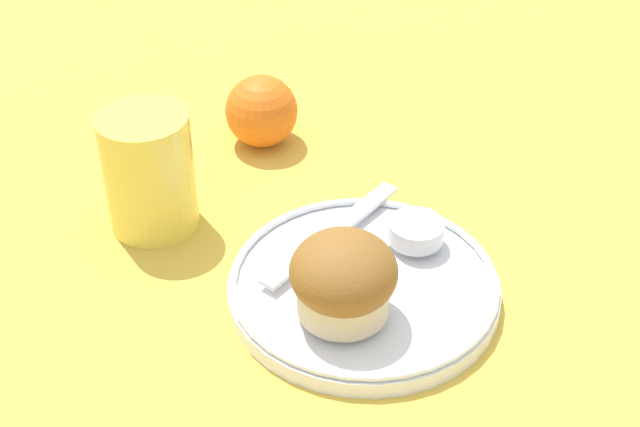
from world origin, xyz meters
TOP-DOWN VIEW (x-y plane):
  - ground_plane at (0.00, 0.00)m, footprint 3.00×3.00m
  - plate at (0.01, -0.02)m, footprint 0.21×0.21m
  - muffin at (-0.02, -0.04)m, footprint 0.08×0.08m
  - cream_ramekin at (0.08, -0.01)m, footprint 0.05×0.05m
  - berry_pair at (0.01, 0.02)m, footprint 0.03×0.01m
  - butter_knife at (0.03, 0.04)m, footprint 0.16×0.06m
  - orange_fruit at (0.07, 0.22)m, footprint 0.07×0.07m
  - juice_glass at (-0.07, 0.16)m, footprint 0.08×0.08m

SIDE VIEW (x-z plane):
  - ground_plane at x=0.00m, z-range 0.00..0.00m
  - plate at x=0.01m, z-range 0.00..0.02m
  - butter_knife at x=0.03m, z-range 0.02..0.02m
  - berry_pair at x=0.01m, z-range 0.02..0.03m
  - cream_ramekin at x=0.08m, z-range 0.02..0.04m
  - orange_fruit at x=0.07m, z-range 0.00..0.07m
  - muffin at x=-0.02m, z-range 0.02..0.08m
  - juice_glass at x=-0.07m, z-range 0.00..0.11m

